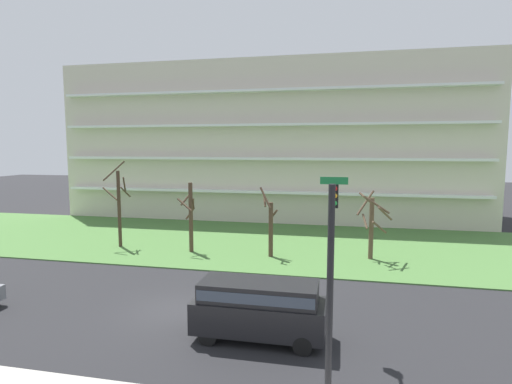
{
  "coord_description": "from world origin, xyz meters",
  "views": [
    {
      "loc": [
        7.59,
        -16.98,
        7.59
      ],
      "look_at": [
        2.75,
        6.0,
        4.99
      ],
      "focal_mm": 28.3,
      "sensor_mm": 36.0,
      "label": 1
    }
  ],
  "objects_px": {
    "tree_far_left": "(119,205)",
    "van_black_near_left": "(259,305)",
    "tree_right": "(372,223)",
    "tree_center": "(270,226)",
    "traffic_signal_mast": "(332,248)",
    "tree_left": "(190,216)"
  },
  "relations": [
    {
      "from": "tree_far_left",
      "to": "tree_left",
      "type": "relative_size",
      "value": 1.29
    },
    {
      "from": "tree_far_left",
      "to": "tree_right",
      "type": "relative_size",
      "value": 1.41
    },
    {
      "from": "tree_far_left",
      "to": "tree_center",
      "type": "xyz_separation_m",
      "value": [
        11.67,
        -0.44,
        -1.06
      ]
    },
    {
      "from": "tree_left",
      "to": "tree_right",
      "type": "bearing_deg",
      "value": 2.76
    },
    {
      "from": "tree_center",
      "to": "van_black_near_left",
      "type": "bearing_deg",
      "value": -82.23
    },
    {
      "from": "tree_center",
      "to": "van_black_near_left",
      "type": "xyz_separation_m",
      "value": [
        1.62,
        -11.9,
        -0.84
      ]
    },
    {
      "from": "tree_far_left",
      "to": "tree_center",
      "type": "distance_m",
      "value": 11.73
    },
    {
      "from": "tree_far_left",
      "to": "van_black_near_left",
      "type": "bearing_deg",
      "value": -42.87
    },
    {
      "from": "tree_left",
      "to": "tree_right",
      "type": "xyz_separation_m",
      "value": [
        12.64,
        0.61,
        -0.15
      ]
    },
    {
      "from": "tree_far_left",
      "to": "tree_left",
      "type": "distance_m",
      "value": 5.87
    },
    {
      "from": "tree_far_left",
      "to": "traffic_signal_mast",
      "type": "xyz_separation_m",
      "value": [
        16.13,
        -15.16,
        1.26
      ]
    },
    {
      "from": "tree_right",
      "to": "tree_left",
      "type": "bearing_deg",
      "value": -177.24
    },
    {
      "from": "van_black_near_left",
      "to": "tree_center",
      "type": "bearing_deg",
      "value": 98.0
    },
    {
      "from": "tree_left",
      "to": "tree_center",
      "type": "relative_size",
      "value": 1.04
    },
    {
      "from": "tree_left",
      "to": "tree_right",
      "type": "distance_m",
      "value": 12.65
    },
    {
      "from": "tree_far_left",
      "to": "van_black_near_left",
      "type": "xyz_separation_m",
      "value": [
        13.3,
        -12.34,
        -1.9
      ]
    },
    {
      "from": "tree_center",
      "to": "tree_right",
      "type": "distance_m",
      "value": 6.84
    },
    {
      "from": "tree_right",
      "to": "van_black_near_left",
      "type": "xyz_separation_m",
      "value": [
        -5.17,
        -12.63,
        -1.16
      ]
    },
    {
      "from": "tree_left",
      "to": "tree_right",
      "type": "height_order",
      "value": "tree_left"
    },
    {
      "from": "van_black_near_left",
      "to": "traffic_signal_mast",
      "type": "height_order",
      "value": "traffic_signal_mast"
    },
    {
      "from": "tree_center",
      "to": "tree_right",
      "type": "xyz_separation_m",
      "value": [
        6.8,
        0.72,
        0.32
      ]
    },
    {
      "from": "tree_left",
      "to": "van_black_near_left",
      "type": "xyz_separation_m",
      "value": [
        7.47,
        -12.02,
        -1.3
      ]
    }
  ]
}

